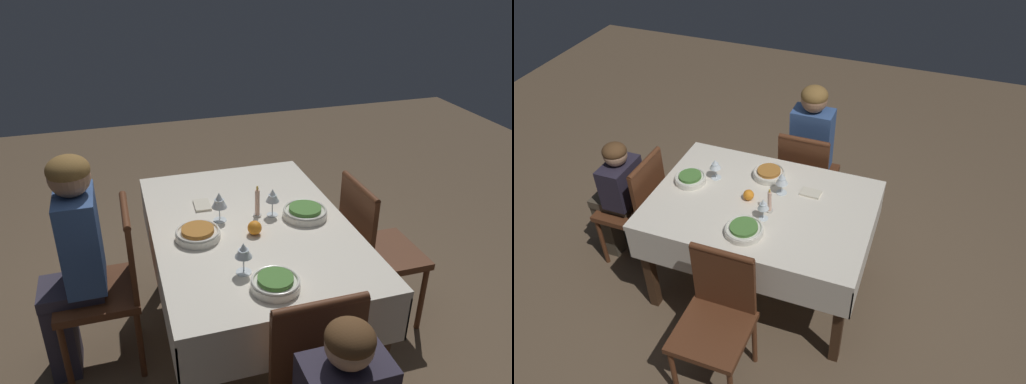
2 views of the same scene
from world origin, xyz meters
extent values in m
plane|color=brown|center=(0.00, 0.00, 0.00)|extent=(8.00, 8.00, 0.00)
cube|color=silver|center=(0.00, 0.00, 0.74)|extent=(1.41, 0.97, 0.04)
cube|color=silver|center=(0.00, 0.48, 0.61)|extent=(1.41, 0.01, 0.22)
cube|color=silver|center=(0.00, -0.48, 0.61)|extent=(1.41, 0.01, 0.22)
cube|color=silver|center=(0.70, 0.00, 0.61)|extent=(0.01, 0.97, 0.22)
cube|color=silver|center=(-0.70, 0.00, 0.61)|extent=(0.01, 0.97, 0.22)
cube|color=#3D2616|center=(0.63, 0.42, 0.36)|extent=(0.06, 0.06, 0.73)
cube|color=#3D2616|center=(-0.63, 0.42, 0.36)|extent=(0.06, 0.06, 0.73)
cube|color=#3D2616|center=(0.63, -0.42, 0.36)|extent=(0.06, 0.06, 0.73)
cube|color=#3D2616|center=(-0.63, -0.42, 0.36)|extent=(0.06, 0.06, 0.73)
cube|color=#562D19|center=(0.09, 0.78, 0.44)|extent=(0.41, 0.41, 0.04)
cube|color=#562D19|center=(0.09, 0.60, 0.67)|extent=(0.37, 0.03, 0.43)
cylinder|color=#562D19|center=(0.09, 0.60, 0.89)|extent=(0.37, 0.04, 0.04)
cylinder|color=#562D19|center=(0.27, 0.96, 0.21)|extent=(0.03, 0.03, 0.42)
cylinder|color=#562D19|center=(-0.08, 0.96, 0.21)|extent=(0.03, 0.03, 0.42)
cylinder|color=#562D19|center=(0.27, 0.61, 0.21)|extent=(0.03, 0.03, 0.42)
cylinder|color=#562D19|center=(-0.08, 0.61, 0.21)|extent=(0.03, 0.03, 0.42)
cube|color=#562D19|center=(-1.00, -0.02, 0.44)|extent=(0.41, 0.41, 0.04)
cube|color=#562D19|center=(-0.81, -0.02, 0.67)|extent=(0.03, 0.37, 0.43)
cylinder|color=#562D19|center=(-0.81, -0.02, 0.89)|extent=(0.04, 0.37, 0.04)
cylinder|color=#562D19|center=(-1.18, 0.15, 0.21)|extent=(0.03, 0.03, 0.42)
cylinder|color=#562D19|center=(-1.18, -0.20, 0.21)|extent=(0.03, 0.03, 0.42)
cylinder|color=#562D19|center=(-0.82, 0.15, 0.21)|extent=(0.03, 0.03, 0.42)
cylinder|color=#562D19|center=(-0.82, -0.20, 0.21)|extent=(0.03, 0.03, 0.42)
cube|color=#562D19|center=(0.00, -0.78, 0.44)|extent=(0.41, 0.41, 0.04)
cube|color=#562D19|center=(0.00, -0.60, 0.67)|extent=(0.37, 0.03, 0.43)
cylinder|color=#562D19|center=(0.00, -0.60, 0.89)|extent=(0.37, 0.04, 0.04)
cylinder|color=#562D19|center=(-0.18, -0.96, 0.21)|extent=(0.03, 0.03, 0.42)
cylinder|color=#562D19|center=(-0.18, -0.61, 0.21)|extent=(0.03, 0.03, 0.42)
cylinder|color=#562D19|center=(0.18, -0.61, 0.21)|extent=(0.03, 0.03, 0.42)
cube|color=#383342|center=(0.09, 0.98, 0.23)|extent=(0.23, 0.14, 0.46)
cube|color=#383342|center=(0.09, 0.90, 0.49)|extent=(0.24, 0.31, 0.06)
cube|color=#38568E|center=(0.09, 0.81, 0.76)|extent=(0.30, 0.18, 0.48)
sphere|color=#9E7051|center=(0.09, 0.81, 1.09)|extent=(0.19, 0.19, 0.19)
ellipsoid|color=brown|center=(0.09, 0.81, 1.13)|extent=(0.19, 0.19, 0.13)
cube|color=#4C4233|center=(-1.20, -0.02, 0.23)|extent=(0.14, 0.22, 0.46)
cube|color=#4C4233|center=(-1.12, -0.02, 0.49)|extent=(0.31, 0.24, 0.06)
cube|color=#282333|center=(-1.03, -0.02, 0.67)|extent=(0.18, 0.30, 0.31)
sphere|color=tan|center=(-1.03, -0.02, 0.90)|extent=(0.16, 0.16, 0.16)
ellipsoid|color=brown|center=(-1.03, -0.02, 0.93)|extent=(0.16, 0.16, 0.11)
cylinder|color=silver|center=(-0.05, 0.28, 0.78)|extent=(0.22, 0.22, 0.04)
torus|color=silver|center=(-0.05, 0.28, 0.80)|extent=(0.21, 0.21, 0.01)
cylinder|color=#B2702D|center=(-0.05, 0.28, 0.81)|extent=(0.16, 0.16, 0.02)
cylinder|color=white|center=(0.09, 0.14, 0.76)|extent=(0.07, 0.07, 0.00)
cylinder|color=white|center=(0.09, 0.14, 0.80)|extent=(0.01, 0.01, 0.07)
cone|color=white|center=(0.09, 0.14, 0.88)|extent=(0.08, 0.08, 0.08)
cylinder|color=white|center=(0.09, 0.14, 0.86)|extent=(0.05, 0.05, 0.04)
cylinder|color=silver|center=(-0.52, 0.05, 0.78)|extent=(0.21, 0.21, 0.04)
torus|color=silver|center=(-0.52, 0.05, 0.80)|extent=(0.20, 0.20, 0.01)
cylinder|color=#4C7F38|center=(-0.52, 0.05, 0.81)|extent=(0.15, 0.15, 0.02)
cylinder|color=white|center=(-0.38, 0.14, 0.76)|extent=(0.07, 0.07, 0.00)
cylinder|color=white|center=(-0.38, 0.14, 0.80)|extent=(0.01, 0.01, 0.08)
cone|color=white|center=(-0.38, 0.14, 0.88)|extent=(0.08, 0.08, 0.07)
cylinder|color=white|center=(-0.38, 0.14, 0.86)|extent=(0.05, 0.05, 0.03)
cylinder|color=silver|center=(0.00, -0.29, 0.78)|extent=(0.23, 0.23, 0.04)
torus|color=silver|center=(0.00, -0.29, 0.80)|extent=(0.22, 0.22, 0.01)
cylinder|color=#4C7F38|center=(0.00, -0.29, 0.81)|extent=(0.17, 0.17, 0.02)
cylinder|color=white|center=(0.06, -0.14, 0.76)|extent=(0.06, 0.06, 0.00)
cylinder|color=white|center=(0.06, -0.14, 0.80)|extent=(0.01, 0.01, 0.08)
cone|color=white|center=(0.06, -0.14, 0.88)|extent=(0.07, 0.07, 0.07)
cylinder|color=white|center=(0.06, -0.14, 0.86)|extent=(0.04, 0.04, 0.03)
cylinder|color=beige|center=(0.07, -0.06, 0.77)|extent=(0.04, 0.04, 0.01)
cylinder|color=beige|center=(0.07, -0.06, 0.84)|extent=(0.02, 0.02, 0.14)
ellipsoid|color=#F9C64C|center=(0.07, -0.06, 0.92)|extent=(0.01, 0.01, 0.03)
sphere|color=orange|center=(-0.09, 0.01, 0.80)|extent=(0.07, 0.07, 0.07)
cube|color=beige|center=(0.26, 0.19, 0.77)|extent=(0.13, 0.09, 0.01)
camera|label=1|loc=(-2.07, 0.60, 2.03)|focal=35.00mm
camera|label=2|loc=(0.87, -2.24, 2.79)|focal=35.00mm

